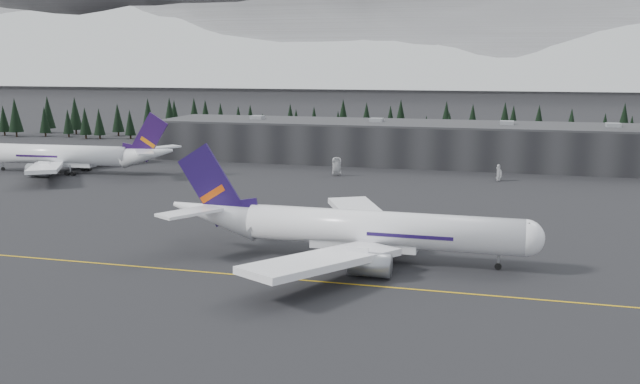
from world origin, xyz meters
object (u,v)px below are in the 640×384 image
(jet_main, at_px, (349,228))
(gse_vehicle_b, at_px, (499,178))
(jet_parked, at_px, (74,156))
(gse_vehicle_a, at_px, (337,173))
(terminal, at_px, (407,142))

(jet_main, relative_size, gse_vehicle_b, 13.74)
(jet_parked, relative_size, gse_vehicle_a, 11.44)
(terminal, relative_size, jet_main, 2.62)
(terminal, xyz_separation_m, gse_vehicle_a, (-14.94, -32.27, -5.57))
(gse_vehicle_a, xyz_separation_m, gse_vehicle_b, (43.86, 2.87, 0.03))
(jet_parked, bearing_deg, jet_main, 141.78)
(jet_main, distance_m, gse_vehicle_a, 84.77)
(jet_parked, bearing_deg, gse_vehicle_a, -171.89)
(gse_vehicle_a, distance_m, gse_vehicle_b, 43.95)
(terminal, height_order, gse_vehicle_b, terminal)
(terminal, height_order, jet_parked, jet_parked)
(gse_vehicle_a, bearing_deg, terminal, 50.45)
(jet_main, bearing_deg, gse_vehicle_b, 75.71)
(jet_main, bearing_deg, jet_parked, 145.06)
(jet_parked, distance_m, gse_vehicle_a, 75.02)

